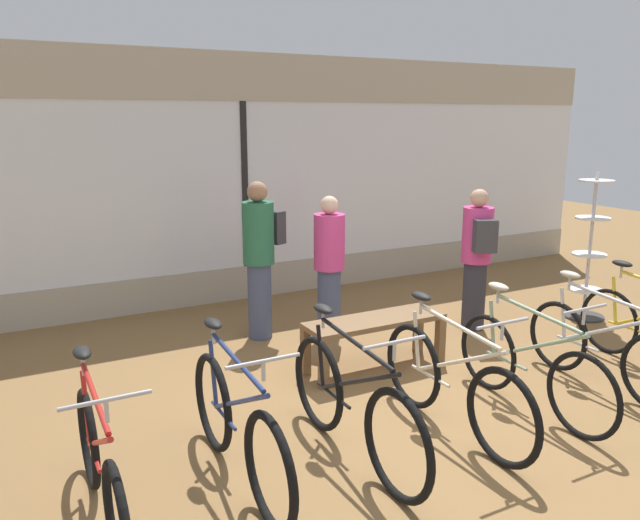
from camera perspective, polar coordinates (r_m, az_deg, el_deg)
ground_plane at (r=5.34m, az=9.61°, el=-13.95°), size 24.00×24.00×0.00m
shop_back_wall at (r=8.26m, az=-6.97°, el=7.55°), size 12.00×0.08×3.20m
bicycle_far_left at (r=4.09m, az=-19.44°, el=-17.55°), size 0.46×1.66×1.01m
bicycle_left at (r=4.30m, az=-7.57°, el=-14.95°), size 0.46×1.76×1.04m
bicycle_center_left at (r=4.53m, az=3.01°, el=-13.21°), size 0.46×1.81×1.05m
bicycle_center at (r=4.99m, az=12.03°, el=-11.06°), size 0.46×1.76×1.04m
bicycle_center_right at (r=5.51m, az=18.65°, el=-9.21°), size 0.46×1.71×1.02m
bicycle_right at (r=6.17m, az=24.40°, el=-7.36°), size 0.46×1.70×1.02m
accessory_rack at (r=8.16m, az=23.37°, el=0.04°), size 0.48×0.48×1.77m
display_bench at (r=6.07m, az=5.04°, el=-6.19°), size 1.40×0.44×0.51m
customer_near_rack at (r=6.85m, az=0.85°, el=-0.38°), size 0.47×0.47×1.58m
customer_by_window at (r=6.80m, az=-5.51°, el=0.47°), size 0.55×0.45×1.74m
customer_mid_floor at (r=7.26m, az=14.14°, el=0.41°), size 0.45×0.55×1.62m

